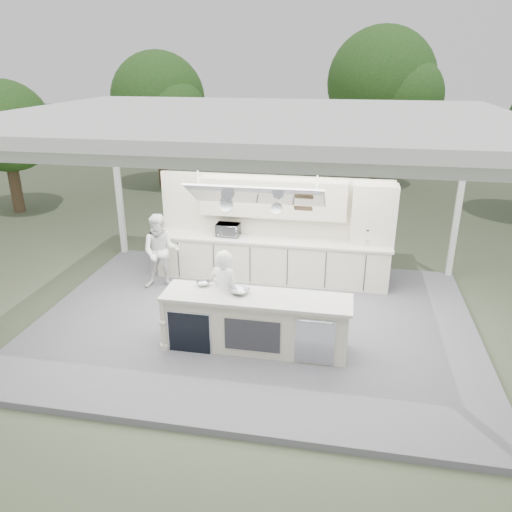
% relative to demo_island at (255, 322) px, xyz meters
% --- Properties ---
extents(ground, '(90.00, 90.00, 0.00)m').
position_rel_demo_island_xyz_m(ground, '(-0.18, 0.91, -0.60)').
color(ground, '#3F4932').
rests_on(ground, ground).
extents(stage_deck, '(8.00, 6.00, 0.12)m').
position_rel_demo_island_xyz_m(stage_deck, '(-0.18, 0.91, -0.54)').
color(stage_deck, '#5B5A5F').
rests_on(stage_deck, ground).
extents(tent, '(8.20, 6.20, 3.86)m').
position_rel_demo_island_xyz_m(tent, '(-0.18, 0.90, 3.11)').
color(tent, white).
rests_on(tent, ground).
extents(demo_island, '(3.10, 0.79, 0.95)m').
position_rel_demo_island_xyz_m(demo_island, '(0.00, 0.00, 0.00)').
color(demo_island, beige).
rests_on(demo_island, stage_deck).
extents(back_counter, '(5.08, 0.72, 0.95)m').
position_rel_demo_island_xyz_m(back_counter, '(-0.18, 2.81, 0.00)').
color(back_counter, beige).
rests_on(back_counter, stage_deck).
extents(back_wall_unit, '(5.05, 0.48, 2.25)m').
position_rel_demo_island_xyz_m(back_wall_unit, '(0.27, 3.03, 0.98)').
color(back_wall_unit, beige).
rests_on(back_wall_unit, stage_deck).
extents(tree_cluster, '(19.55, 9.40, 5.85)m').
position_rel_demo_island_xyz_m(tree_cluster, '(-0.34, 10.68, 2.69)').
color(tree_cluster, '#4F3F27').
rests_on(tree_cluster, ground).
extents(head_chef, '(0.70, 0.58, 1.63)m').
position_rel_demo_island_xyz_m(head_chef, '(-0.56, 0.22, 0.34)').
color(head_chef, white).
rests_on(head_chef, stage_deck).
extents(sous_chef, '(0.90, 0.77, 1.61)m').
position_rel_demo_island_xyz_m(sous_chef, '(-2.37, 1.99, 0.33)').
color(sous_chef, white).
rests_on(sous_chef, stage_deck).
extents(toaster_oven, '(0.50, 0.35, 0.28)m').
position_rel_demo_island_xyz_m(toaster_oven, '(-1.13, 2.82, 0.61)').
color(toaster_oven, silver).
rests_on(toaster_oven, back_counter).
extents(bowl_large, '(0.41, 0.41, 0.08)m').
position_rel_demo_island_xyz_m(bowl_large, '(-0.27, 0.06, 0.51)').
color(bowl_large, '#AFB1B6').
rests_on(bowl_large, demo_island).
extents(bowl_small, '(0.26, 0.26, 0.07)m').
position_rel_demo_island_xyz_m(bowl_small, '(-0.94, 0.26, 0.51)').
color(bowl_small, '#B9BCC1').
rests_on(bowl_small, demo_island).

